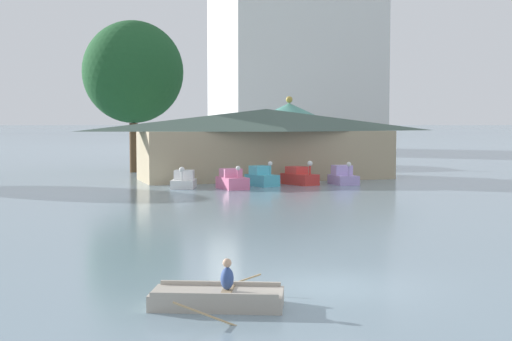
% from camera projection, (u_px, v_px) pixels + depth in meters
% --- Properties ---
extents(ground_plane, '(2000.00, 2000.00, 0.00)m').
position_uv_depth(ground_plane, '(328.00, 287.00, 19.99)').
color(ground_plane, gray).
extents(rowboat_with_rower, '(3.48, 3.62, 1.36)m').
position_uv_depth(rowboat_with_rower, '(218.00, 298.00, 17.77)').
color(rowboat_with_rower, '#ADA393').
rests_on(rowboat_with_rower, ground).
extents(pedal_boat_white, '(2.21, 2.69, 1.50)m').
position_uv_depth(pedal_boat_white, '(184.00, 181.00, 49.85)').
color(pedal_boat_white, white).
rests_on(pedal_boat_white, ground).
extents(pedal_boat_pink, '(1.80, 2.53, 1.60)m').
position_uv_depth(pedal_boat_pink, '(232.00, 181.00, 49.16)').
color(pedal_boat_pink, pink).
rests_on(pedal_boat_pink, ground).
extents(pedal_boat_cyan, '(2.09, 2.64, 1.78)m').
position_uv_depth(pedal_boat_cyan, '(262.00, 178.00, 51.36)').
color(pedal_boat_cyan, '#4CB7CC').
rests_on(pedal_boat_cyan, ground).
extents(pedal_boat_red, '(2.20, 3.08, 1.76)m').
position_uv_depth(pedal_boat_red, '(299.00, 177.00, 52.55)').
color(pedal_boat_red, red).
rests_on(pedal_boat_red, ground).
extents(pedal_boat_lavender, '(1.57, 2.48, 1.67)m').
position_uv_depth(pedal_boat_lavender, '(343.00, 177.00, 52.79)').
color(pedal_boat_lavender, '#B299D8').
rests_on(pedal_boat_lavender, ground).
extents(boathouse, '(21.04, 7.04, 5.51)m').
position_uv_depth(boathouse, '(266.00, 142.00, 57.36)').
color(boathouse, tan).
rests_on(boathouse, ground).
extents(green_roof_pavilion, '(10.93, 10.93, 7.13)m').
position_uv_depth(green_roof_pavilion, '(289.00, 130.00, 75.25)').
color(green_roof_pavilion, '#993328').
rests_on(green_roof_pavilion, ground).
extents(shoreline_tree_mid, '(8.91, 8.91, 13.43)m').
position_uv_depth(shoreline_tree_mid, '(133.00, 72.00, 64.76)').
color(shoreline_tree_mid, brown).
rests_on(shoreline_tree_mid, ground).
extents(background_building_block, '(24.10, 18.30, 26.15)m').
position_uv_depth(background_building_block, '(295.00, 67.00, 114.20)').
color(background_building_block, silver).
rests_on(background_building_block, ground).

